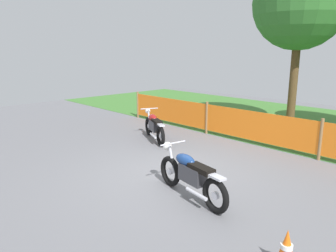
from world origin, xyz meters
TOP-DOWN VIEW (x-y plane):
  - ground at (0.00, 0.00)m, footprint 24.00×24.00m
  - grass_verge at (0.00, 6.97)m, footprint 24.00×7.55m
  - barrier_fence at (0.00, 3.20)m, footprint 10.89×0.08m
  - tree_leftmost at (-0.40, 6.13)m, footprint 3.09×3.09m
  - motorcycle_lead at (1.04, -0.66)m, footprint 1.93×0.64m
  - motorcycle_trailing at (-2.36, 1.42)m, footprint 1.75×0.94m
  - traffic_cone at (3.19, -1.25)m, footprint 0.32×0.32m

SIDE VIEW (x-z plane):
  - ground at x=0.00m, z-range -0.02..0.00m
  - grass_verge at x=0.00m, z-range 0.00..0.01m
  - traffic_cone at x=3.19m, z-range -0.01..0.52m
  - motorcycle_trailing at x=-2.36m, z-range -0.01..0.88m
  - motorcycle_lead at x=1.04m, z-range -0.01..0.91m
  - barrier_fence at x=0.00m, z-range 0.02..1.07m
  - tree_leftmost at x=-0.40m, z-range 1.30..7.03m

